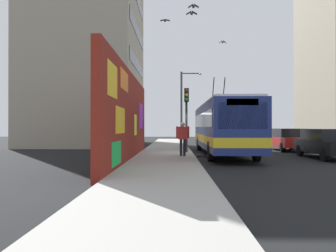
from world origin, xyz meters
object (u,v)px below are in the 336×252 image
(pedestrian_at_curb, at_px, (183,136))
(traffic_light, at_px, (186,109))
(parked_car_red, at_px, (287,139))
(city_bus, at_px, (222,126))
(parked_car_black, at_px, (326,143))
(street_lamp, at_px, (184,102))

(pedestrian_at_curb, relative_size, traffic_light, 0.46)
(traffic_light, bearing_deg, parked_car_red, -63.36)
(city_bus, relative_size, pedestrian_at_curb, 6.83)
(traffic_light, bearing_deg, parked_car_black, -108.72)
(parked_car_black, xyz_separation_m, parked_car_red, (6.18, -0.00, 0.00))
(parked_car_red, height_order, street_lamp, street_lamp)
(traffic_light, relative_size, street_lamp, 0.60)
(parked_car_red, xyz_separation_m, street_lamp, (5.89, 7.23, 3.07))
(traffic_light, bearing_deg, street_lamp, -0.71)
(city_bus, distance_m, pedestrian_at_curb, 3.56)
(parked_car_red, xyz_separation_m, traffic_light, (-3.69, 7.35, 1.97))
(parked_car_red, bearing_deg, traffic_light, 116.64)
(parked_car_black, distance_m, traffic_light, 8.01)
(city_bus, xyz_separation_m, pedestrian_at_curb, (-2.52, 2.45, -0.52))
(pedestrian_at_curb, bearing_deg, parked_car_black, -88.25)
(pedestrian_at_curb, height_order, traffic_light, traffic_light)
(street_lamp, bearing_deg, traffic_light, 179.29)
(city_bus, height_order, parked_car_red, city_bus)
(parked_car_black, bearing_deg, parked_car_red, -0.00)
(street_lamp, bearing_deg, city_bus, -168.27)
(street_lamp, bearing_deg, parked_car_black, -149.07)
(city_bus, relative_size, parked_car_black, 2.53)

